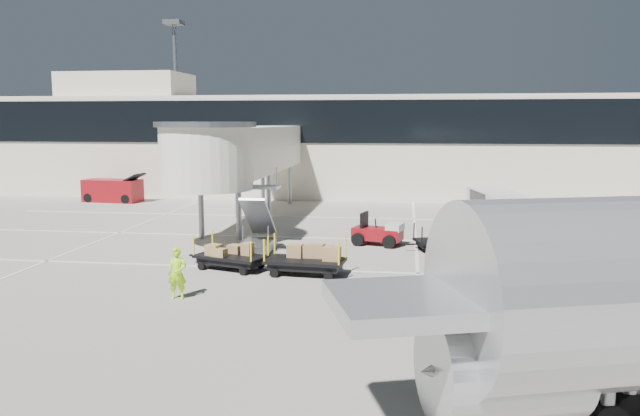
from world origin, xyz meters
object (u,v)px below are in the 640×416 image
(box_cart_far, at_px, (233,257))
(belt_loader, at_px, (113,191))
(box_cart_near, at_px, (303,260))
(baggage_tug, at_px, (379,233))
(minivan, at_px, (494,203))
(suitcase_cart, at_px, (443,241))
(ground_worker, at_px, (177,273))

(box_cart_far, bearing_deg, belt_loader, 145.48)
(box_cart_near, distance_m, box_cart_far, 3.05)
(baggage_tug, height_order, box_cart_far, baggage_tug)
(minivan, xyz_separation_m, belt_loader, (-27.20, 5.66, -0.30))
(box_cart_near, height_order, belt_loader, belt_loader)
(belt_loader, bearing_deg, baggage_tug, -27.62)
(box_cart_far, distance_m, minivan, 18.70)
(box_cart_near, height_order, box_cart_far, box_cart_near)
(box_cart_near, bearing_deg, baggage_tug, 72.20)
(baggage_tug, distance_m, minivan, 10.49)
(baggage_tug, distance_m, box_cart_near, 6.97)
(baggage_tug, xyz_separation_m, minivan, (6.58, 8.15, 0.56))
(baggage_tug, relative_size, suitcase_cart, 0.80)
(box_cart_near, bearing_deg, ground_worker, -127.94)
(box_cart_near, bearing_deg, belt_loader, 136.64)
(baggage_tug, bearing_deg, minivan, 66.00)
(baggage_tug, bearing_deg, suitcase_cart, -2.68)
(ground_worker, xyz_separation_m, belt_loader, (-14.20, 24.19, -0.06))
(baggage_tug, relative_size, box_cart_far, 0.72)
(minivan, bearing_deg, box_cart_near, -133.41)
(baggage_tug, bearing_deg, belt_loader, 161.07)
(suitcase_cart, relative_size, belt_loader, 0.70)
(baggage_tug, height_order, minivan, minivan)
(baggage_tug, distance_m, suitcase_cart, 3.21)
(baggage_tug, relative_size, minivan, 0.50)
(baggage_tug, height_order, suitcase_cart, baggage_tug)
(box_cart_near, relative_size, minivan, 0.73)
(ground_worker, bearing_deg, belt_loader, 115.78)
(suitcase_cart, relative_size, minivan, 0.62)
(box_cart_near, xyz_separation_m, box_cart_far, (-3.01, 0.50, -0.06))
(box_cart_near, relative_size, belt_loader, 0.82)
(suitcase_cart, bearing_deg, ground_worker, -152.52)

